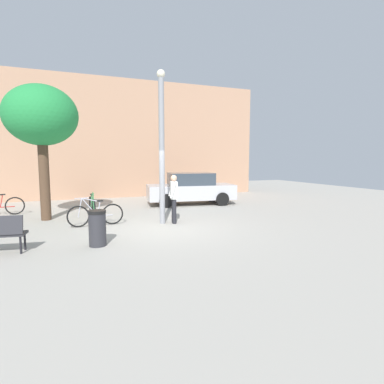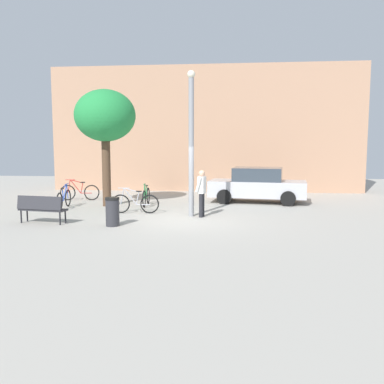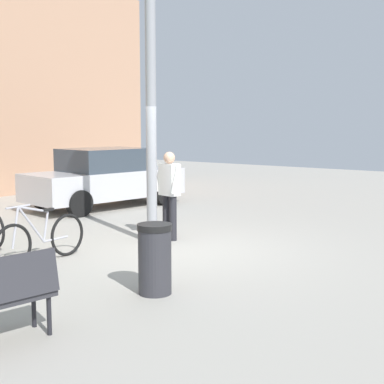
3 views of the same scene
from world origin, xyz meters
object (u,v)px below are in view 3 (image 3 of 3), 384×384
Objects in this scene: person_by_lamppost at (169,189)px; bicycle_silver at (41,239)px; trash_bin at (155,259)px; parked_car_silver at (105,178)px; lamppost at (151,94)px.

person_by_lamppost is 2.68m from bicycle_silver.
person_by_lamppost is 1.82× the size of trash_bin.
person_by_lamppost is at bearing -118.45° from parked_car_silver.
trash_bin is (-0.11, -2.48, 0.08)m from bicycle_silver.
lamppost is at bearing -10.90° from bicycle_silver.
lamppost is 3.08× the size of person_by_lamppost.
person_by_lamppost reaches higher than trash_bin.
person_by_lamppost is 0.92× the size of bicycle_silver.
person_by_lamppost reaches higher than bicycle_silver.
lamppost is at bearing 165.46° from person_by_lamppost.
parked_car_silver is at bearing 61.55° from person_by_lamppost.
bicycle_silver is (-2.18, 0.42, -2.34)m from lamppost.
person_by_lamppost is at bearing 36.26° from trash_bin.
parked_car_silver is at bearing 36.11° from bicycle_silver.
lamppost is 1.17× the size of parked_car_silver.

